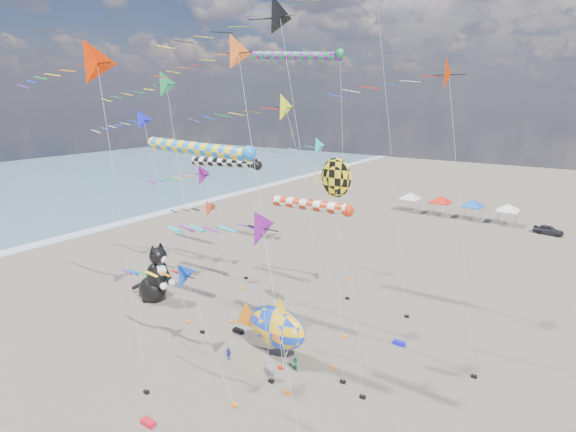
% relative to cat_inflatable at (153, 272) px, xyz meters
% --- Properties ---
extents(delta_kite_0, '(11.10, 2.24, 20.71)m').
position_rel_cat_inflatable_xyz_m(delta_kite_0, '(3.72, -1.89, 16.39)').
color(delta_kite_0, '#1C8E4A').
rests_on(delta_kite_0, ground).
extents(delta_kite_1, '(9.08, 1.98, 13.62)m').
position_rel_cat_inflatable_xyz_m(delta_kite_1, '(19.84, -10.15, 9.41)').
color(delta_kite_1, '#7D1189').
rests_on(delta_kite_1, ground).
extents(delta_kite_2, '(11.64, 2.28, 21.07)m').
position_rel_cat_inflatable_xyz_m(delta_kite_2, '(23.05, 4.16, 16.74)').
color(delta_kite_2, '#BF2500').
rests_on(delta_kite_2, ground).
extents(delta_kite_3, '(9.68, 1.84, 8.63)m').
position_rel_cat_inflatable_xyz_m(delta_kite_3, '(11.74, -7.30, 4.46)').
color(delta_kite_3, blue).
rests_on(delta_kite_3, ground).
extents(delta_kite_4, '(10.77, 2.10, 14.79)m').
position_rel_cat_inflatable_xyz_m(delta_kite_4, '(8.13, 14.97, 10.53)').
color(delta_kite_4, '#1DDACF').
rests_on(delta_kite_4, ground).
extents(delta_kite_5, '(11.99, 2.81, 21.93)m').
position_rel_cat_inflatable_xyz_m(delta_kite_5, '(7.39, -9.52, 17.40)').
color(delta_kite_5, red).
rests_on(delta_kite_5, ground).
extents(delta_kite_6, '(10.33, 2.27, 22.29)m').
position_rel_cat_inflatable_xyz_m(delta_kite_6, '(14.39, -4.46, 17.97)').
color(delta_kite_6, orange).
rests_on(delta_kite_6, ground).
extents(delta_kite_7, '(11.62, 1.88, 17.69)m').
position_rel_cat_inflatable_xyz_m(delta_kite_7, '(0.19, -1.39, 13.47)').
color(delta_kite_7, '#1920E1').
rests_on(delta_kite_7, ground).
extents(delta_kite_8, '(13.90, 2.24, 19.00)m').
position_rel_cat_inflatable_xyz_m(delta_kite_8, '(12.54, 3.98, 14.64)').
color(delta_kite_8, yellow).
rests_on(delta_kite_8, ground).
extents(delta_kite_9, '(8.81, 1.84, 8.71)m').
position_rel_cat_inflatable_xyz_m(delta_kite_9, '(1.17, 6.67, 4.56)').
color(delta_kite_9, red).
rests_on(delta_kite_9, ground).
extents(delta_kite_10, '(14.55, 2.63, 24.83)m').
position_rel_cat_inflatable_xyz_m(delta_kite_10, '(14.43, -0.27, 20.34)').
color(delta_kite_10, black).
rests_on(delta_kite_10, ground).
extents(delta_kite_12, '(8.89, 1.86, 13.48)m').
position_rel_cat_inflatable_xyz_m(delta_kite_12, '(5.35, 0.70, 9.30)').
color(delta_kite_12, '#88128E').
rests_on(delta_kite_12, ground).
extents(windsock_0, '(7.08, 0.75, 12.47)m').
position_rel_cat_inflatable_xyz_m(windsock_0, '(18.49, -2.11, 9.12)').
color(windsock_0, red).
rests_on(windsock_0, ground).
extents(windsock_1, '(8.37, 0.77, 13.88)m').
position_rel_cat_inflatable_xyz_m(windsock_1, '(8.05, 1.87, 10.53)').
color(windsock_1, black).
rests_on(windsock_1, ground).
extents(windsock_2, '(10.73, 0.81, 22.61)m').
position_rel_cat_inflatable_xyz_m(windsock_2, '(9.23, 10.47, 19.22)').
color(windsock_2, '#1A9344').
rests_on(windsock_2, ground).
extents(windsock_3, '(8.59, 0.81, 13.93)m').
position_rel_cat_inflatable_xyz_m(windsock_3, '(-0.91, 8.98, 10.57)').
color(windsock_3, red).
rests_on(windsock_3, ground).
extents(windsock_4, '(10.29, 0.90, 15.72)m').
position_rel_cat_inflatable_xyz_m(windsock_4, '(11.17, -4.04, 12.33)').
color(windsock_4, '#167BE2').
rests_on(windsock_4, ground).
extents(angelfish_kite, '(3.74, 3.02, 14.76)m').
position_rel_cat_inflatable_xyz_m(angelfish_kite, '(18.32, 0.58, 10.44)').
color(angelfish_kite, yellow).
rests_on(angelfish_kite, ground).
extents(cat_inflatable, '(4.44, 2.48, 5.78)m').
position_rel_cat_inflatable_xyz_m(cat_inflatable, '(0.00, 0.00, 0.00)').
color(cat_inflatable, black).
rests_on(cat_inflatable, ground).
extents(fish_inflatable, '(6.32, 2.16, 4.95)m').
position_rel_cat_inflatable_xyz_m(fish_inflatable, '(15.09, -1.42, -0.37)').
color(fish_inflatable, blue).
rests_on(fish_inflatable, ground).
extents(person_adult, '(0.63, 0.48, 1.55)m').
position_rel_cat_inflatable_xyz_m(person_adult, '(16.31, -3.79, -2.12)').
color(person_adult, gray).
rests_on(person_adult, ground).
extents(child_green, '(0.61, 0.52, 1.10)m').
position_rel_cat_inflatable_xyz_m(child_green, '(17.14, -2.08, -2.34)').
color(child_green, '#20814A').
rests_on(child_green, ground).
extents(child_blue, '(0.61, 0.39, 0.96)m').
position_rel_cat_inflatable_xyz_m(child_blue, '(12.31, -3.57, -2.41)').
color(child_blue, '#2428A7').
rests_on(child_blue, ground).
extents(kite_bag_0, '(0.90, 0.44, 0.30)m').
position_rel_cat_inflatable_xyz_m(kite_bag_0, '(21.88, 5.36, -2.74)').
color(kite_bag_0, '#1416D0').
rests_on(kite_bag_0, ground).
extents(kite_bag_1, '(0.90, 0.44, 0.30)m').
position_rel_cat_inflatable_xyz_m(kite_bag_1, '(12.98, -11.36, -2.74)').
color(kite_bag_1, red).
rests_on(kite_bag_1, ground).
extents(kite_bag_3, '(0.90, 0.44, 0.30)m').
position_rel_cat_inflatable_xyz_m(kite_bag_3, '(10.32, -0.18, -2.74)').
color(kite_bag_3, black).
rests_on(kite_bag_3, ground).
extents(tent_row, '(19.20, 4.20, 3.80)m').
position_rel_cat_inflatable_xyz_m(tent_row, '(15.27, 47.41, 0.26)').
color(tent_row, silver).
rests_on(tent_row, ground).
extents(parked_car, '(4.02, 2.07, 1.31)m').
position_rel_cat_inflatable_xyz_m(parked_car, '(28.52, 45.41, -2.24)').
color(parked_car, '#26262D').
rests_on(parked_car, ground).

